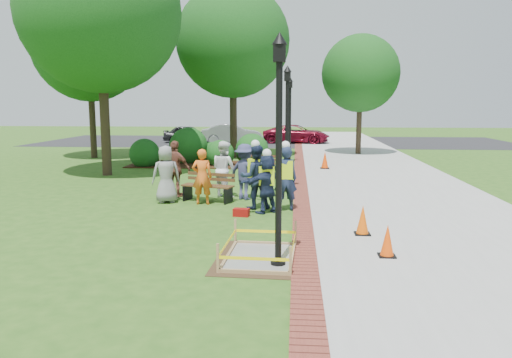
# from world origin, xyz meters

# --- Properties ---
(ground) EXTENTS (100.00, 100.00, 0.00)m
(ground) POSITION_xyz_m (0.00, 0.00, 0.00)
(ground) COLOR #285116
(ground) RESTS_ON ground
(sidewalk) EXTENTS (6.00, 60.00, 0.02)m
(sidewalk) POSITION_xyz_m (5.00, 10.00, 0.01)
(sidewalk) COLOR #9E9E99
(sidewalk) RESTS_ON ground
(brick_edging) EXTENTS (0.50, 60.00, 0.03)m
(brick_edging) POSITION_xyz_m (1.75, 10.00, 0.01)
(brick_edging) COLOR maroon
(brick_edging) RESTS_ON ground
(mulch_bed) EXTENTS (7.00, 3.00, 0.05)m
(mulch_bed) POSITION_xyz_m (-3.00, 12.00, 0.02)
(mulch_bed) COLOR #381E0F
(mulch_bed) RESTS_ON ground
(parking_lot) EXTENTS (36.00, 12.00, 0.01)m
(parking_lot) POSITION_xyz_m (0.00, 27.00, 0.00)
(parking_lot) COLOR black
(parking_lot) RESTS_ON ground
(wet_concrete_pad) EXTENTS (1.80, 2.37, 0.55)m
(wet_concrete_pad) POSITION_xyz_m (0.88, -2.56, 0.23)
(wet_concrete_pad) COLOR #47331E
(wet_concrete_pad) RESTS_ON ground
(bench_near) EXTENTS (1.70, 0.96, 0.87)m
(bench_near) POSITION_xyz_m (-1.14, 2.99, 0.28)
(bench_near) COLOR brown
(bench_near) RESTS_ON ground
(bench_far) EXTENTS (1.57, 0.75, 0.82)m
(bench_far) POSITION_xyz_m (-0.04, 8.96, 0.26)
(bench_far) COLOR #562C1D
(bench_far) RESTS_ON ground
(cone_front) EXTENTS (0.34, 0.34, 0.67)m
(cone_front) POSITION_xyz_m (3.38, -2.28, 0.32)
(cone_front) COLOR black
(cone_front) RESTS_ON ground
(cone_back) EXTENTS (0.36, 0.36, 0.71)m
(cone_back) POSITION_xyz_m (3.11, -0.63, 0.34)
(cone_back) COLOR black
(cone_back) RESTS_ON ground
(cone_far) EXTENTS (0.41, 0.41, 0.81)m
(cone_far) POSITION_xyz_m (2.90, 10.96, 0.39)
(cone_far) COLOR black
(cone_far) RESTS_ON ground
(toolbox) EXTENTS (0.46, 0.30, 0.21)m
(toolbox) POSITION_xyz_m (0.11, 1.06, 0.11)
(toolbox) COLOR maroon
(toolbox) RESTS_ON ground
(lamp_near) EXTENTS (0.28, 0.28, 4.26)m
(lamp_near) POSITION_xyz_m (1.25, -3.00, 2.48)
(lamp_near) COLOR black
(lamp_near) RESTS_ON ground
(lamp_mid) EXTENTS (0.28, 0.28, 4.26)m
(lamp_mid) POSITION_xyz_m (1.25, 5.00, 2.48)
(lamp_mid) COLOR black
(lamp_mid) RESTS_ON ground
(lamp_far) EXTENTS (0.28, 0.28, 4.26)m
(lamp_far) POSITION_xyz_m (1.25, 13.00, 2.48)
(lamp_far) COLOR black
(lamp_far) RESTS_ON ground
(tree_left) EXTENTS (6.51, 6.51, 9.90)m
(tree_left) POSITION_xyz_m (-6.36, 8.24, 6.63)
(tree_left) COLOR #3D2D1E
(tree_left) RESTS_ON ground
(tree_back) EXTENTS (6.11, 6.11, 9.36)m
(tree_back) POSITION_xyz_m (-1.89, 15.42, 6.29)
(tree_back) COLOR #3D2D1E
(tree_back) RESTS_ON ground
(tree_right) EXTENTS (4.49, 4.49, 6.94)m
(tree_right) POSITION_xyz_m (5.25, 17.88, 4.69)
(tree_right) COLOR #3D2D1E
(tree_right) RESTS_ON ground
(tree_far) EXTENTS (6.01, 6.01, 9.07)m
(tree_far) POSITION_xyz_m (-9.57, 14.68, 6.06)
(tree_far) COLOR #3D2D1E
(tree_far) RESTS_ON ground
(shrub_a) EXTENTS (1.44, 1.44, 1.44)m
(shrub_a) POSITION_xyz_m (-5.62, 11.13, 0.00)
(shrub_a) COLOR #124013
(shrub_a) RESTS_ON ground
(shrub_b) EXTENTS (1.94, 1.94, 1.94)m
(shrub_b) POSITION_xyz_m (-3.83, 12.70, 0.00)
(shrub_b) COLOR #124013
(shrub_b) RESTS_ON ground
(shrub_c) EXTENTS (1.35, 1.35, 1.35)m
(shrub_c) POSITION_xyz_m (-2.06, 11.67, 0.00)
(shrub_c) COLOR #124013
(shrub_c) RESTS_ON ground
(shrub_d) EXTENTS (1.65, 1.65, 1.65)m
(shrub_d) POSITION_xyz_m (-0.60, 12.43, 0.00)
(shrub_d) COLOR #124013
(shrub_d) RESTS_ON ground
(shrub_e) EXTENTS (1.13, 1.13, 1.13)m
(shrub_e) POSITION_xyz_m (-2.68, 13.04, 0.00)
(shrub_e) COLOR #124013
(shrub_e) RESTS_ON ground
(casual_person_a) EXTENTS (0.65, 0.54, 1.75)m
(casual_person_a) POSITION_xyz_m (-2.37, 2.73, 0.87)
(casual_person_a) COLOR gray
(casual_person_a) RESTS_ON ground
(casual_person_b) EXTENTS (0.55, 0.36, 1.67)m
(casual_person_b) POSITION_xyz_m (-1.23, 2.57, 0.84)
(casual_person_b) COLOR orange
(casual_person_b) RESTS_ON ground
(casual_person_c) EXTENTS (0.68, 0.68, 1.82)m
(casual_person_c) POSITION_xyz_m (-0.73, 3.74, 0.91)
(casual_person_c) COLOR white
(casual_person_c) RESTS_ON ground
(casual_person_d) EXTENTS (0.67, 0.53, 1.82)m
(casual_person_d) POSITION_xyz_m (-2.31, 3.69, 0.91)
(casual_person_d) COLOR brown
(casual_person_d) RESTS_ON ground
(casual_person_e) EXTENTS (0.67, 0.60, 1.75)m
(casual_person_e) POSITION_xyz_m (-0.02, 3.41, 0.88)
(casual_person_e) COLOR #35375D
(casual_person_e) RESTS_ON ground
(hivis_worker_a) EXTENTS (0.62, 0.58, 1.78)m
(hivis_worker_a) POSITION_xyz_m (0.77, 1.54, 0.89)
(hivis_worker_a) COLOR #191C43
(hivis_worker_a) RESTS_ON ground
(hivis_worker_b) EXTENTS (0.64, 0.47, 1.98)m
(hivis_worker_b) POSITION_xyz_m (1.27, 1.89, 0.98)
(hivis_worker_b) COLOR #182040
(hivis_worker_b) RESTS_ON ground
(hivis_worker_c) EXTENTS (0.67, 0.52, 1.99)m
(hivis_worker_c) POSITION_xyz_m (0.41, 2.09, 0.98)
(hivis_worker_c) COLOR #1A2844
(hivis_worker_c) RESTS_ON ground
(parked_car_a) EXTENTS (2.23, 4.50, 1.42)m
(parked_car_a) POSITION_xyz_m (-6.55, 25.42, 0.00)
(parked_car_a) COLOR #272629
(parked_car_a) RESTS_ON ground
(parked_car_b) EXTENTS (2.89, 5.18, 1.60)m
(parked_car_b) POSITION_xyz_m (-3.15, 24.51, 0.00)
(parked_car_b) COLOR #A1A2A6
(parked_car_b) RESTS_ON ground
(parked_car_c) EXTENTS (2.47, 4.76, 1.49)m
(parked_car_c) POSITION_xyz_m (1.59, 25.61, 0.00)
(parked_car_c) COLOR maroon
(parked_car_c) RESTS_ON ground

